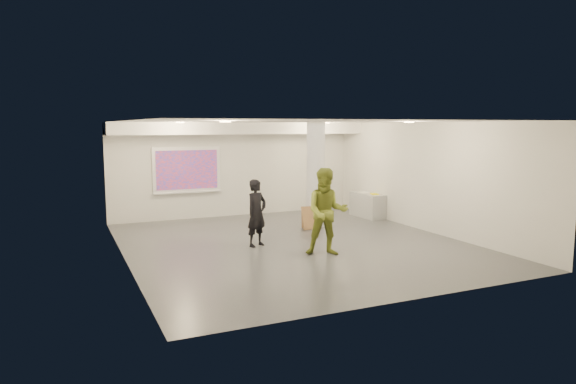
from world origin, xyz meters
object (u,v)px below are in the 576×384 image
column (316,175)px  man (327,212)px  credenza (368,205)px  woman (257,213)px  projection_screen (187,170)px

column → man: size_ratio=1.53×
credenza → man: bearing=-135.8°
credenza → column: bearing=-165.7°
column → woman: size_ratio=1.85×
woman → man: 1.84m
projection_screen → man: projection_screen is taller
projection_screen → woman: 4.36m
column → man: 3.33m
column → woman: (-2.42, -1.60, -0.69)m
column → projection_screen: 4.08m
man → woman: bearing=152.2°
projection_screen → woman: projection_screen is taller
woman → projection_screen: bearing=73.5°
credenza → man: (-3.50, -3.70, 0.60)m
column → man: (-1.28, -3.03, -0.52)m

